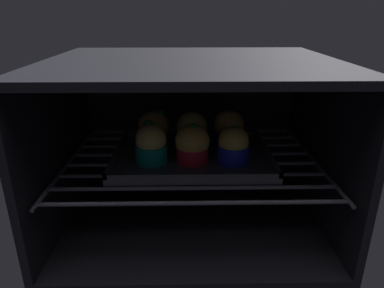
{
  "coord_description": "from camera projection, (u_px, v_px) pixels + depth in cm",
  "views": [
    {
      "loc": [
        -1.34,
        -49.07,
        44.68
      ],
      "look_at": [
        0.0,
        21.32,
        17.47
      ],
      "focal_mm": 32.43,
      "sensor_mm": 36.0,
      "label": 1
    }
  ],
  "objects": [
    {
      "name": "oven_cavity",
      "position": [
        192.0,
        138.0,
        0.8
      ],
      "size": [
        59.0,
        47.0,
        37.0
      ],
      "color": "black",
      "rests_on": "ground"
    },
    {
      "name": "oven_rack",
      "position": [
        192.0,
        159.0,
        0.78
      ],
      "size": [
        54.8,
        42.0,
        0.8
      ],
      "color": "#51515B",
      "rests_on": "oven_cavity"
    },
    {
      "name": "baking_tray",
      "position": [
        192.0,
        156.0,
        0.76
      ],
      "size": [
        33.66,
        25.08,
        2.2
      ],
      "color": "#4C4C51",
      "rests_on": "oven_rack"
    },
    {
      "name": "muffin_row0_col0",
      "position": [
        151.0,
        145.0,
        0.71
      ],
      "size": [
        6.6,
        6.6,
        8.79
      ],
      "color": "#0C8C84",
      "rests_on": "baking_tray"
    },
    {
      "name": "muffin_row0_col1",
      "position": [
        194.0,
        144.0,
        0.71
      ],
      "size": [
        7.1,
        7.1,
        8.41
      ],
      "color": "red",
      "rests_on": "baking_tray"
    },
    {
      "name": "muffin_row0_col2",
      "position": [
        233.0,
        146.0,
        0.71
      ],
      "size": [
        6.6,
        6.6,
        7.92
      ],
      "color": "#1928B7",
      "rests_on": "baking_tray"
    },
    {
      "name": "muffin_row1_col0",
      "position": [
        154.0,
        130.0,
        0.79
      ],
      "size": [
        6.86,
        6.86,
        8.82
      ],
      "color": "red",
      "rests_on": "baking_tray"
    },
    {
      "name": "muffin_row1_col1",
      "position": [
        193.0,
        131.0,
        0.79
      ],
      "size": [
        7.0,
        7.0,
        8.25
      ],
      "color": "red",
      "rests_on": "baking_tray"
    },
    {
      "name": "muffin_row1_col2",
      "position": [
        229.0,
        129.0,
        0.79
      ],
      "size": [
        6.9,
        6.9,
        8.61
      ],
      "color": "#1928B7",
      "rests_on": "baking_tray"
    }
  ]
}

